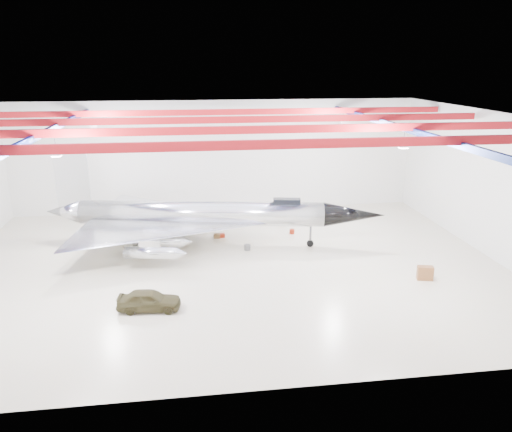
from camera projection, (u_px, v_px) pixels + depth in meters
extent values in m
plane|color=beige|center=(231.00, 265.00, 37.14)|extent=(40.00, 40.00, 0.00)
plane|color=silver|center=(217.00, 156.00, 49.73)|extent=(40.00, 0.00, 40.00)
plane|color=silver|center=(490.00, 185.00, 38.13)|extent=(0.00, 30.00, 30.00)
plane|color=#0A0F38|center=(229.00, 116.00, 33.91)|extent=(40.00, 40.00, 0.00)
cube|color=maroon|center=(244.00, 145.00, 25.56)|extent=(39.50, 0.25, 0.50)
cube|color=maroon|center=(233.00, 130.00, 31.24)|extent=(39.50, 0.25, 0.50)
cube|color=maroon|center=(225.00, 120.00, 36.92)|extent=(39.50, 0.25, 0.50)
cube|color=maroon|center=(220.00, 112.00, 42.61)|extent=(39.50, 0.25, 0.50)
cube|color=navy|center=(46.00, 132.00, 32.61)|extent=(0.25, 29.50, 0.40)
cube|color=navy|center=(396.00, 126.00, 35.74)|extent=(0.25, 29.50, 0.40)
cube|color=silver|center=(56.00, 153.00, 27.31)|extent=(0.55, 0.55, 0.25)
cube|color=silver|center=(403.00, 145.00, 29.91)|extent=(0.55, 0.55, 0.25)
cube|color=silver|center=(94.00, 127.00, 38.67)|extent=(0.55, 0.55, 0.25)
cube|color=silver|center=(343.00, 123.00, 41.28)|extent=(0.55, 0.55, 0.25)
cylinder|color=silver|center=(201.00, 213.00, 40.43)|extent=(19.77, 5.37, 1.97)
cone|color=black|center=(354.00, 215.00, 39.98)|extent=(5.20, 2.80, 1.97)
cone|color=silver|center=(64.00, 212.00, 40.83)|extent=(3.26, 2.46, 1.97)
cube|color=silver|center=(72.00, 181.00, 40.04)|extent=(2.74, 0.60, 4.44)
cube|color=black|center=(287.00, 202.00, 39.87)|extent=(2.27, 1.15, 0.49)
cylinder|color=silver|center=(150.00, 253.00, 35.76)|extent=(3.84, 1.52, 0.89)
cylinder|color=silver|center=(158.00, 241.00, 38.11)|extent=(3.84, 1.52, 0.89)
cylinder|color=silver|center=(173.00, 218.00, 43.76)|extent=(3.84, 1.52, 0.89)
cylinder|color=silver|center=(178.00, 210.00, 46.12)|extent=(3.84, 1.52, 0.89)
cylinder|color=#59595B|center=(310.00, 236.00, 40.66)|extent=(0.18, 0.18, 1.78)
cylinder|color=black|center=(310.00, 243.00, 40.84)|extent=(0.58, 0.31, 0.55)
cylinder|color=#59595B|center=(147.00, 245.00, 38.76)|extent=(0.18, 0.18, 1.78)
cylinder|color=black|center=(148.00, 252.00, 38.94)|extent=(0.58, 0.31, 0.55)
cylinder|color=#59595B|center=(161.00, 225.00, 43.47)|extent=(0.18, 0.18, 1.78)
cylinder|color=black|center=(162.00, 232.00, 43.65)|extent=(0.58, 0.31, 0.55)
imported|color=#3C371E|center=(149.00, 300.00, 30.26)|extent=(3.96, 1.92, 1.30)
cube|color=brown|center=(425.00, 273.00, 34.55)|extent=(1.17, 0.78, 0.98)
cube|color=olive|center=(139.00, 253.00, 39.07)|extent=(0.57, 0.50, 0.34)
cube|color=#9F260F|center=(222.00, 235.00, 43.05)|extent=(0.52, 0.44, 0.33)
cylinder|color=#59595B|center=(247.00, 247.00, 40.11)|extent=(0.59, 0.59, 0.45)
cube|color=olive|center=(282.00, 223.00, 46.23)|extent=(0.74, 0.66, 0.43)
cube|color=#59595B|center=(113.00, 232.00, 44.00)|extent=(0.48, 0.41, 0.30)
cylinder|color=#9F260F|center=(292.00, 231.00, 43.96)|extent=(0.49, 0.49, 0.40)
cube|color=olive|center=(217.00, 236.00, 42.86)|extent=(0.61, 0.51, 0.39)
cylinder|color=#59595B|center=(245.00, 222.00, 46.55)|extent=(0.38, 0.38, 0.34)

